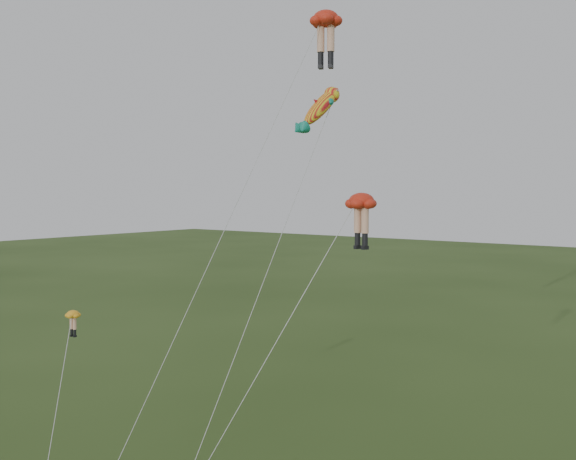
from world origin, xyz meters
The scene contains 4 objects.
legs_kite_red_high centered at (2.44, 8.70, 21.92)m, with size 5.65×12.15×22.80m.
legs_kite_red_mid centered at (7.26, 4.08, 12.88)m, with size 6.56×6.27×13.63m.
legs_kite_yellow centered at (-6.85, 0.09, 6.85)m, with size 4.56×5.14×7.71m.
fish_kite centered at (1.55, 9.79, 18.08)m, with size 1.54×11.89×19.58m.
Camera 1 is at (20.72, -18.56, 13.66)m, focal length 40.00 mm.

